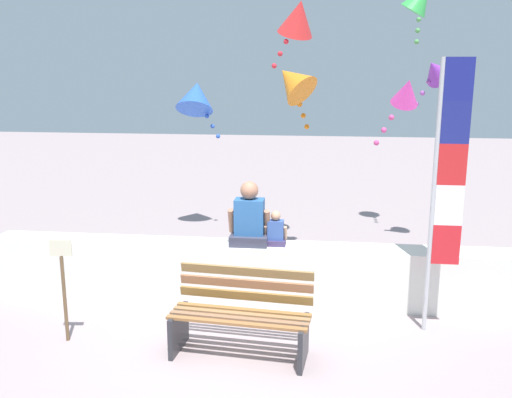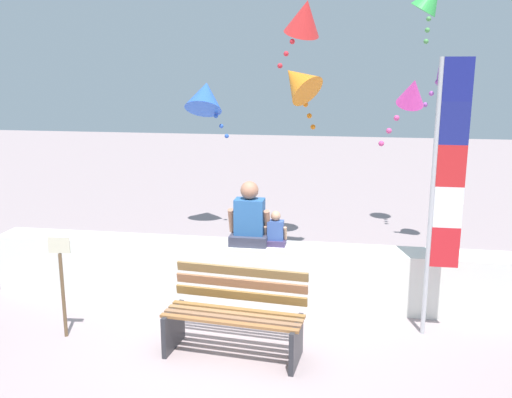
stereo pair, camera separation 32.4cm
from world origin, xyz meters
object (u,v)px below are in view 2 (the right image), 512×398
person_adult (250,220)px  flag_banner (443,181)px  sign_post (62,278)px  kite_red (304,18)px  kite_blue (205,96)px  kite_orange (298,81)px  park_bench (235,317)px  kite_magenta (412,93)px  person_child (276,232)px  kite_purple (444,71)px

person_adult → flag_banner: bearing=-16.0°
sign_post → person_adult: bearing=36.4°
kite_red → sign_post: size_ratio=0.94×
flag_banner → kite_blue: bearing=133.1°
kite_red → kite_orange: 1.00m
park_bench → flag_banner: flag_banner is taller
person_adult → kite_magenta: (2.06, 1.39, 1.55)m
kite_orange → person_child: bearing=-92.9°
kite_orange → kite_blue: bearing=141.1°
flag_banner → kite_orange: kite_orange is taller
person_adult → flag_banner: (2.24, -0.64, 0.70)m
kite_magenta → kite_orange: bearing=167.0°
kite_magenta → person_child: bearing=-141.0°
park_bench → person_child: size_ratio=3.39×
kite_red → person_adult: bearing=-102.7°
flag_banner → kite_orange: (-1.81, 2.41, 1.00)m
person_adult → person_child: (0.34, 0.00, -0.15)m
flag_banner → kite_red: kite_red is taller
person_adult → kite_orange: kite_orange is taller
kite_orange → sign_post: size_ratio=0.97×
sign_post → kite_red: bearing=56.1°
kite_blue → kite_purple: (4.01, -0.80, 0.45)m
kite_orange → kite_purple: bearing=16.7°
kite_purple → kite_orange: kite_purple is taller
kite_orange → sign_post: (-2.31, -3.15, -2.08)m
sign_post → kite_magenta: bearing=35.2°
person_adult → kite_red: 3.42m
kite_magenta → sign_post: bearing=-144.8°
person_child → kite_purple: 3.89m
flag_banner → kite_magenta: (-0.18, 2.04, 0.85)m
kite_red → flag_banner: bearing=-57.5°
person_adult → kite_purple: kite_purple is taller
kite_red → kite_orange: size_ratio=0.97×
person_adult → kite_purple: (2.63, 2.43, 1.85)m
person_adult → kite_blue: size_ratio=0.71×
park_bench → kite_red: 4.87m
park_bench → kite_blue: bearing=107.6°
person_child → kite_purple: bearing=46.7°
kite_orange → person_adult: bearing=-103.6°
kite_blue → park_bench: bearing=-72.4°
person_child → kite_blue: (-1.72, 3.23, 1.54)m
kite_blue → kite_purple: bearing=-11.3°
kite_orange → park_bench: bearing=-95.9°
kite_blue → kite_magenta: 3.91m
person_child → kite_red: bearing=86.2°
person_adult → person_child: person_adult is taller
kite_purple → kite_orange: bearing=-163.3°
flag_banner → kite_red: 3.81m
park_bench → flag_banner: (2.14, 0.79, 1.38)m
park_bench → kite_red: size_ratio=1.37×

